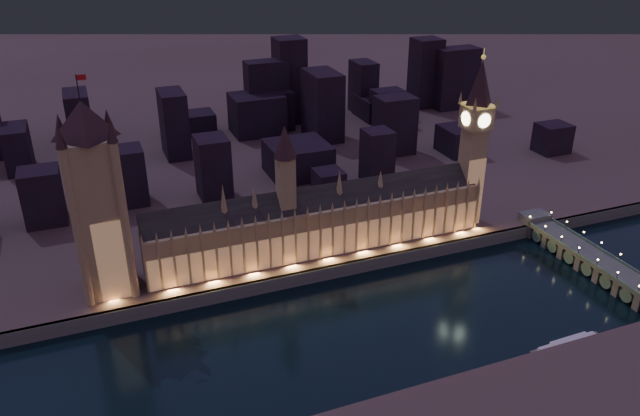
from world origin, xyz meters
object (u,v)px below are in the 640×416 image
object	(u,v)px
river_boat	(571,345)
westminster_bridge	(588,259)
palace_of_westminster	(318,221)
victoria_tower	(95,191)
elizabeth_tower	(475,130)

from	to	relation	value
river_boat	westminster_bridge	bearing A→B (deg)	42.27
river_boat	palace_of_westminster	bearing A→B (deg)	124.35
palace_of_westminster	victoria_tower	bearing A→B (deg)	179.91
palace_of_westminster	victoria_tower	size ratio (longest dim) A/B	1.78
elizabeth_tower	palace_of_westminster	bearing A→B (deg)	-179.90
westminster_bridge	river_boat	distance (m)	81.21
victoria_tower	river_boat	world-z (taller)	victoria_tower
palace_of_westminster	river_boat	world-z (taller)	palace_of_westminster
palace_of_westminster	westminster_bridge	bearing A→B (deg)	-24.68
victoria_tower	elizabeth_tower	distance (m)	218.05
westminster_bridge	elizabeth_tower	bearing A→B (deg)	121.80
palace_of_westminster	westminster_bridge	xyz separation A→B (m)	(141.84, -65.20, -20.38)
elizabeth_tower	westminster_bridge	distance (m)	99.39
palace_of_westminster	westminster_bridge	distance (m)	157.43
palace_of_westminster	westminster_bridge	world-z (taller)	palace_of_westminster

